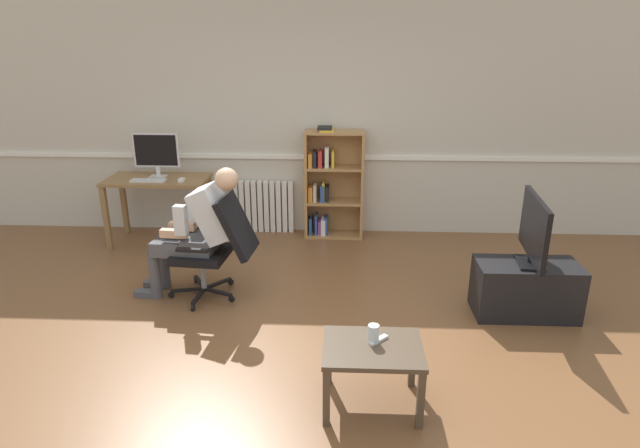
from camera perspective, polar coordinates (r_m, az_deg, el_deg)
name	(u,v)px	position (r m, az deg, el deg)	size (l,w,h in m)	color
ground_plane	(296,345)	(4.24, -2.62, -12.82)	(18.00, 18.00, 0.00)	brown
back_wall	(314,120)	(6.29, -0.62, 11.11)	(12.00, 0.13, 2.70)	beige
computer_desk	(158,189)	(6.31, -16.97, 3.65)	(1.13, 0.59, 0.76)	olive
imac_monitor	(156,152)	(6.29, -17.14, 7.39)	(0.51, 0.14, 0.49)	silver
keyboard	(148,180)	(6.16, -17.92, 4.46)	(0.38, 0.12, 0.02)	silver
computer_mouse	(181,180)	(6.06, -14.62, 4.60)	(0.06, 0.10, 0.03)	white
bookshelf	(330,185)	(6.23, 1.08, 4.17)	(0.68, 0.29, 1.30)	#AD7F4C
radiator	(264,206)	(6.48, -6.06, 1.88)	(0.72, 0.08, 0.63)	white
office_chair	(217,243)	(4.82, -10.93, -2.06)	(0.83, 0.62, 0.97)	black
person_seated	(197,229)	(4.84, -13.07, -0.53)	(1.01, 0.41, 1.22)	#4C4C51
tv_stand	(526,289)	(4.88, 21.16, -6.51)	(0.85, 0.42, 0.47)	black
tv_screen	(534,230)	(4.69, 21.97, -0.63)	(0.23, 0.81, 0.57)	black
coffee_table	(373,356)	(3.47, 5.66, -13.85)	(0.63, 0.48, 0.43)	#4C3D2D
drinking_glass	(373,334)	(3.44, 5.75, -11.63)	(0.07, 0.07, 0.12)	silver
spare_remote	(378,340)	(3.48, 6.28, -12.24)	(0.04, 0.15, 0.02)	white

